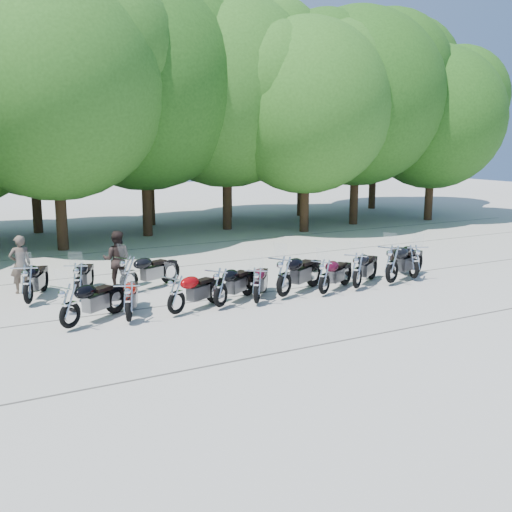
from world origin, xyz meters
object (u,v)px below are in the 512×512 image
motorcycle_10 (28,283)px  motorcycle_4 (257,284)px  rider_0 (20,264)px  motorcycle_9 (414,261)px  rider_1 (117,260)px  motorcycle_3 (220,286)px  motorcycle_1 (128,301)px  motorcycle_12 (129,273)px  motorcycle_2 (176,293)px  motorcycle_6 (324,276)px  motorcycle_8 (392,263)px  motorcycle_5 (284,275)px  motorcycle_7 (357,270)px  motorcycle_11 (78,280)px  motorcycle_0 (69,305)px

motorcycle_10 → motorcycle_4: bearing=174.8°
rider_0 → motorcycle_9: bearing=152.9°
motorcycle_9 → rider_1: (-8.45, 3.36, 0.23)m
motorcycle_3 → rider_0: bearing=10.4°
motorcycle_1 → motorcycle_12: 2.89m
motorcycle_2 → motorcycle_4: motorcycle_2 is taller
motorcycle_10 → motorcycle_6: bearing=-178.5°
motorcycle_9 → motorcycle_10: 11.35m
motorcycle_9 → motorcycle_12: size_ratio=1.02×
motorcycle_1 → rider_0: rider_0 is taller
motorcycle_8 → motorcycle_5: bearing=64.0°
motorcycle_6 → rider_0: size_ratio=1.24×
motorcycle_1 → motorcycle_9: size_ratio=0.91×
motorcycle_5 → motorcycle_2: bearing=64.4°
motorcycle_4 → motorcycle_6: motorcycle_6 is taller
motorcycle_3 → motorcycle_7: motorcycle_7 is taller
motorcycle_3 → motorcycle_11: (-3.07, 2.62, -0.02)m
motorcycle_10 → rider_0: rider_0 is taller
motorcycle_7 → motorcycle_12: 6.59m
rider_0 → motorcycle_10: bearing=82.5°
motorcycle_1 → motorcycle_9: motorcycle_9 is taller
motorcycle_3 → motorcycle_7: 4.35m
motorcycle_3 → rider_1: 3.92m
motorcycle_3 → motorcycle_11: 4.03m
motorcycle_4 → motorcycle_9: (5.69, 0.24, 0.06)m
motorcycle_11 → motorcycle_9: bearing=-170.6°
motorcycle_4 → motorcycle_7: motorcycle_7 is taller
motorcycle_2 → rider_1: rider_1 is taller
motorcycle_3 → motorcycle_5: (1.97, 0.10, 0.07)m
motorcycle_12 → rider_1: bearing=-15.9°
motorcycle_8 → motorcycle_0: bearing=65.9°
motorcycle_5 → motorcycle_12: motorcycle_5 is taller
motorcycle_5 → motorcycle_11: (-5.04, 2.52, -0.09)m
motorcycle_4 → motorcycle_12: (-2.66, 2.77, 0.05)m
motorcycle_6 → motorcycle_11: bearing=35.4°
motorcycle_11 → motorcycle_0: bearing=97.9°
motorcycle_4 → motorcycle_9: size_ratio=0.91×
motorcycle_6 → motorcycle_10: bearing=38.9°
motorcycle_3 → motorcycle_6: 3.14m
rider_0 → motorcycle_6: bearing=142.9°
motorcycle_11 → motorcycle_12: bearing=-154.7°
motorcycle_6 → motorcycle_12: size_ratio=0.95×
motorcycle_5 → motorcycle_12: bearing=26.4°
motorcycle_0 → motorcycle_2: bearing=-126.2°
motorcycle_12 → rider_0: 3.13m
motorcycle_12 → rider_0: rider_0 is taller
motorcycle_5 → motorcycle_3: bearing=64.6°
motorcycle_5 → motorcycle_11: 5.64m
motorcycle_4 → motorcycle_12: 3.84m
motorcycle_2 → motorcycle_9: (7.94, 0.18, 0.04)m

